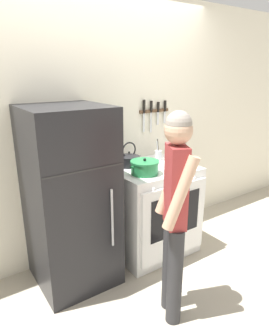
% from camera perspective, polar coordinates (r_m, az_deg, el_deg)
% --- Properties ---
extents(ground_plane, '(14.00, 14.00, 0.00)m').
position_cam_1_polar(ground_plane, '(3.47, -4.73, -13.73)').
color(ground_plane, '#B2A893').
extents(wall_back, '(10.00, 0.06, 2.55)m').
position_cam_1_polar(wall_back, '(3.03, -5.63, 7.53)').
color(wall_back, silver).
rests_on(wall_back, ground_plane).
extents(refrigerator, '(0.66, 0.71, 1.57)m').
position_cam_1_polar(refrigerator, '(2.62, -12.14, -5.70)').
color(refrigerator, black).
rests_on(refrigerator, ground_plane).
extents(stove_range, '(0.82, 0.74, 0.92)m').
position_cam_1_polar(stove_range, '(3.12, 3.37, -7.76)').
color(stove_range, white).
rests_on(stove_range, ground_plane).
extents(dutch_oven_pot, '(0.31, 0.27, 0.15)m').
position_cam_1_polar(dutch_oven_pot, '(2.74, 1.95, 0.14)').
color(dutch_oven_pot, '#237A42').
rests_on(dutch_oven_pot, stove_range).
extents(tea_kettle, '(0.26, 0.21, 0.25)m').
position_cam_1_polar(tea_kettle, '(2.97, -1.01, 1.68)').
color(tea_kettle, black).
rests_on(tea_kettle, stove_range).
extents(utensil_jar, '(0.07, 0.07, 0.23)m').
position_cam_1_polar(utensil_jar, '(3.19, 4.53, 2.58)').
color(utensil_jar, '#B7BABF').
rests_on(utensil_jar, stove_range).
extents(person, '(0.35, 0.39, 1.58)m').
position_cam_1_polar(person, '(2.13, 7.72, -7.65)').
color(person, '#2D2D30').
rests_on(person, ground_plane).
extents(wall_knife_strip, '(0.38, 0.03, 0.35)m').
position_cam_1_polar(wall_knife_strip, '(3.29, 3.75, 10.88)').
color(wall_knife_strip, brown).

